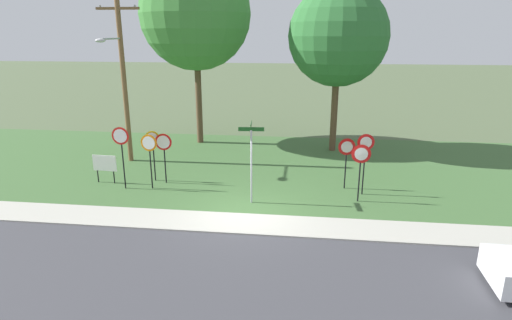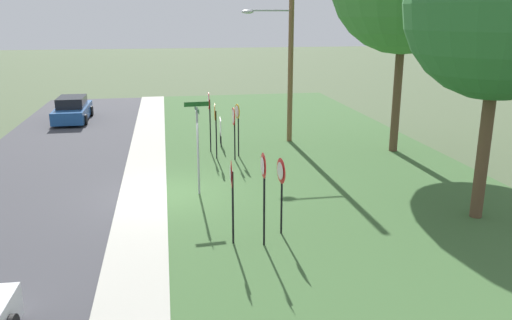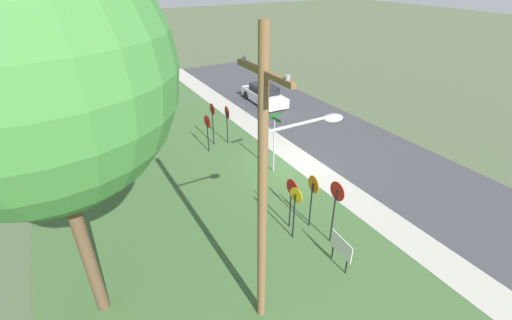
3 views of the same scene
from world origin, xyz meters
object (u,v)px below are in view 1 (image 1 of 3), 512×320
object	(u,v)px
stop_sign_far_left	(121,144)
stop_sign_far_center	(149,150)
yield_sign_near_right	(347,152)
oak_tree_right	(338,36)
notice_board	(105,165)
yield_sign_near_left	(361,160)
utility_pole	(122,71)
stop_sign_near_right	(164,148)
street_name_post	(251,156)
stop_sign_near_left	(153,145)
yield_sign_far_left	(365,150)
oak_tree_left	(195,14)

from	to	relation	value
stop_sign_far_left	stop_sign_far_center	bearing A→B (deg)	8.88
yield_sign_near_right	oak_tree_right	bearing A→B (deg)	85.30
notice_board	yield_sign_near_left	bearing A→B (deg)	-0.64
utility_pole	stop_sign_near_right	bearing A→B (deg)	-45.10
notice_board	oak_tree_right	bearing A→B (deg)	37.19
street_name_post	oak_tree_right	bearing A→B (deg)	61.97
street_name_post	utility_pole	xyz separation A→B (m)	(-6.92, 4.65, 2.69)
stop_sign_far_left	yield_sign_near_left	world-z (taller)	stop_sign_far_left
stop_sign_near_right	stop_sign_far_center	bearing A→B (deg)	-116.96
stop_sign_far_left	notice_board	xyz separation A→B (m)	(-1.13, 0.60, -1.11)
street_name_post	stop_sign_near_right	bearing A→B (deg)	152.00
yield_sign_near_right	oak_tree_right	xyz separation A→B (m)	(-0.20, 6.10, 4.54)
stop_sign_near_left	oak_tree_right	distance (m)	11.12
stop_sign_near_left	yield_sign_near_left	xyz separation A→B (m)	(8.71, -1.40, 0.09)
stop_sign_far_left	yield_sign_near_right	bearing A→B (deg)	8.29
yield_sign_near_left	oak_tree_right	size ratio (longest dim) A/B	0.26
yield_sign_near_left	stop_sign_near_left	bearing A→B (deg)	174.99
stop_sign_near_left	notice_board	distance (m)	2.25
stop_sign_near_left	utility_pole	size ratio (longest dim) A/B	0.27
yield_sign_far_left	oak_tree_right	world-z (taller)	oak_tree_right
stop_sign_near_left	yield_sign_near_left	size ratio (longest dim) A/B	0.99
yield_sign_near_left	stop_sign_near_right	bearing A→B (deg)	176.02
stop_sign_far_center	oak_tree_right	distance (m)	11.50
stop_sign_far_center	oak_tree_right	world-z (taller)	oak_tree_right
yield_sign_near_left	yield_sign_near_right	world-z (taller)	yield_sign_near_left
stop_sign_far_center	utility_pole	bearing A→B (deg)	130.54
notice_board	street_name_post	bearing A→B (deg)	-8.40
stop_sign_near_right	notice_board	bearing A→B (deg)	-174.46
stop_sign_near_right	notice_board	xyz separation A→B (m)	(-2.61, -0.28, -0.78)
oak_tree_right	stop_sign_near_right	bearing A→B (deg)	-139.86
stop_sign_far_center	yield_sign_near_right	bearing A→B (deg)	12.53
yield_sign_near_right	oak_tree_left	distance (m)	12.06
utility_pole	yield_sign_near_right	bearing A→B (deg)	-14.08
stop_sign_far_left	street_name_post	distance (m)	5.57
street_name_post	yield_sign_far_left	bearing A→B (deg)	12.91
stop_sign_near_left	stop_sign_far_center	bearing A→B (deg)	-86.62
utility_pole	oak_tree_left	distance (m)	5.75
stop_sign_far_left	oak_tree_left	world-z (taller)	oak_tree_left
oak_tree_left	oak_tree_right	xyz separation A→B (m)	(7.81, -0.87, -1.17)
yield_sign_near_right	street_name_post	size ratio (longest dim) A/B	0.69
stop_sign_far_center	stop_sign_far_left	bearing A→B (deg)	-166.80
stop_sign_near_right	yield_sign_near_left	size ratio (longest dim) A/B	0.97
stop_sign_far_left	stop_sign_near_right	bearing A→B (deg)	31.92
yield_sign_far_left	notice_board	distance (m)	11.05
yield_sign_far_left	oak_tree_left	distance (m)	12.74
oak_tree_left	stop_sign_near_right	bearing A→B (deg)	-87.79
stop_sign_near_right	stop_sign_far_center	distance (m)	0.82
stop_sign_near_left	oak_tree_left	distance (m)	9.02
yield_sign_near_right	street_name_post	world-z (taller)	street_name_post
yield_sign_near_left	yield_sign_far_left	world-z (taller)	yield_sign_far_left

